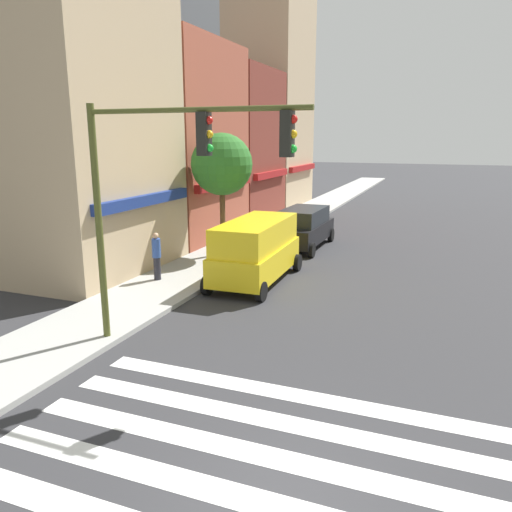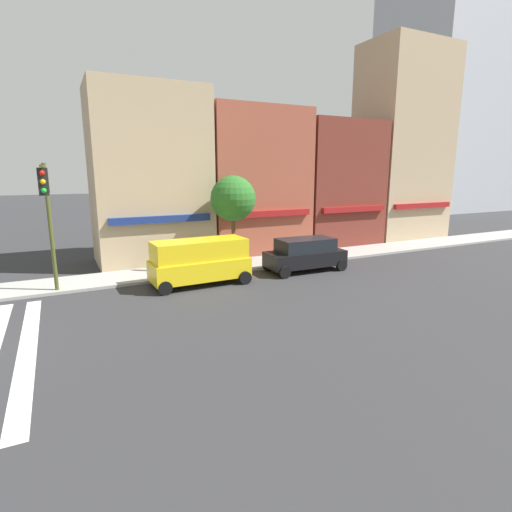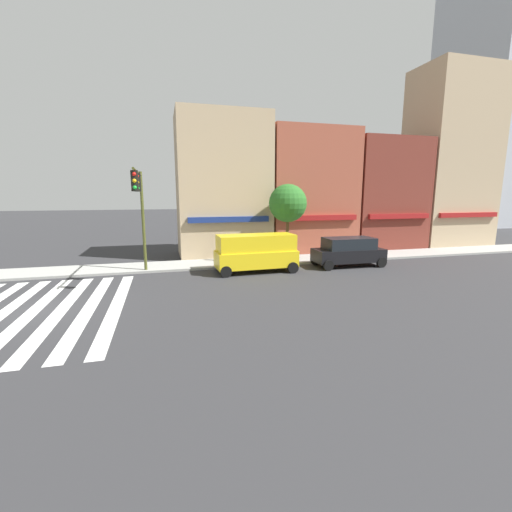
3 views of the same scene
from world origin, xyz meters
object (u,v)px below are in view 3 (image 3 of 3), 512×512
object	(u,v)px
traffic_signal	(140,200)
pedestrian_blue_shirt	(223,248)
street_tree	(288,204)
suv_black	(348,251)
van_yellow	(256,251)

from	to	relation	value
traffic_signal	pedestrian_blue_shirt	world-z (taller)	traffic_signal
street_tree	traffic_signal	bearing A→B (deg)	-162.01
traffic_signal	suv_black	world-z (taller)	traffic_signal
suv_black	street_tree	distance (m)	5.36
van_yellow	pedestrian_blue_shirt	xyz separation A→B (m)	(-1.52, 3.36, -0.21)
suv_black	pedestrian_blue_shirt	distance (m)	8.64
traffic_signal	pedestrian_blue_shirt	size ratio (longest dim) A/B	3.46
traffic_signal	pedestrian_blue_shirt	bearing A→B (deg)	35.89
traffic_signal	suv_black	xyz separation A→B (m)	(13.12, 0.37, -3.45)
van_yellow	suv_black	size ratio (longest dim) A/B	1.07
traffic_signal	street_tree	bearing A→B (deg)	17.99
van_yellow	pedestrian_blue_shirt	distance (m)	3.69
van_yellow	suv_black	bearing A→B (deg)	-1.69
van_yellow	pedestrian_blue_shirt	bearing A→B (deg)	112.68
traffic_signal	pedestrian_blue_shirt	xyz separation A→B (m)	(5.15, 3.73, -3.41)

